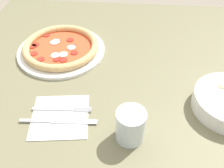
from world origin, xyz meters
name	(u,v)px	position (x,y,z in m)	size (l,w,h in m)	color
dining_table	(107,92)	(0.00, 0.00, 0.63)	(1.01, 1.06, 0.74)	#706B4C
pizza	(61,48)	(-0.09, -0.18, 0.75)	(0.32, 0.32, 0.04)	white
napkin	(60,116)	(0.21, -0.11, 0.74)	(0.17, 0.17, 0.00)	white
fork	(61,109)	(0.19, -0.11, 0.74)	(0.02, 0.17, 0.00)	silver
knife	(55,121)	(0.23, -0.12, 0.74)	(0.02, 0.21, 0.01)	silver
glass	(130,126)	(0.26, 0.08, 0.78)	(0.08, 0.08, 0.09)	silver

